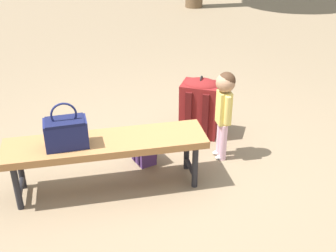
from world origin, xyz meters
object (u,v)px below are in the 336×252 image
(backpack_large, at_px, (200,105))
(child_standing, at_px, (224,103))
(handbag, at_px, (66,132))
(backpack_small, at_px, (144,145))
(park_bench, at_px, (106,146))

(backpack_large, bearing_deg, child_standing, -86.48)
(handbag, distance_m, backpack_small, 0.83)
(park_bench, distance_m, backpack_large, 1.24)
(park_bench, xyz_separation_m, backpack_large, (1.05, 0.65, -0.08))
(park_bench, bearing_deg, child_standing, 8.59)
(park_bench, bearing_deg, backpack_small, 37.51)
(backpack_small, bearing_deg, park_bench, -142.49)
(child_standing, bearing_deg, handbag, -173.05)
(park_bench, xyz_separation_m, child_standing, (1.08, 0.16, 0.16))
(park_bench, bearing_deg, backpack_large, 31.66)
(park_bench, height_order, handbag, handbag)
(child_standing, distance_m, backpack_large, 0.54)
(park_bench, xyz_separation_m, backpack_small, (0.37, 0.29, -0.22))
(backpack_large, relative_size, backpack_small, 1.81)
(park_bench, height_order, backpack_large, backpack_large)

